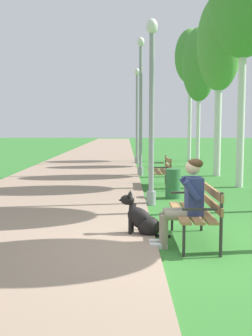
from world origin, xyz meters
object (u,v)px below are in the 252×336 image
(birch_tree_sixth, at_px, (189,58))
(litter_bin, at_px, (172,184))
(birch_tree_fourth, at_px, (218,45))
(park_bench_mid, at_px, (160,169))
(birch_tree_third, at_px, (242,4))
(birch_tree_fifth, at_px, (198,65))
(lamp_post_near, at_px, (150,110))
(dog_black, at_px, (141,220))
(park_bench_near, at_px, (197,208))
(lamp_post_mid, at_px, (139,105))
(lamp_post_far, at_px, (136,115))
(person_seated_on_near_bench, at_px, (185,199))

(birch_tree_sixth, xyz_separation_m, litter_bin, (-2.03, -10.92, -4.70))
(birch_tree_fourth, bearing_deg, park_bench_mid, -127.89)
(birch_tree_third, relative_size, birch_tree_fifth, 1.11)
(birch_tree_third, bearing_deg, lamp_post_near, -134.56)
(birch_tree_fourth, bearing_deg, dog_black, -109.89)
(park_bench_near, relative_size, birch_tree_fourth, 0.25)
(park_bench_near, bearing_deg, lamp_post_mid, 93.71)
(lamp_post_far, height_order, litter_bin, lamp_post_far)
(birch_tree_fourth, bearing_deg, birch_tree_fifth, 91.05)
(birch_tree_fifth, relative_size, litter_bin, 8.37)
(litter_bin, bearing_deg, park_bench_mid, 93.90)
(dog_black, xyz_separation_m, birch_tree_sixth, (2.89, 14.38, 4.79))
(lamp_post_mid, bearing_deg, birch_tree_sixth, 67.13)
(person_seated_on_near_bench, bearing_deg, lamp_post_near, 95.37)
(lamp_post_near, height_order, lamp_post_mid, lamp_post_mid)
(birch_tree_fifth, bearing_deg, litter_bin, -103.72)
(park_bench_near, xyz_separation_m, person_seated_on_near_bench, (-0.21, -0.21, 0.17))
(lamp_post_far, distance_m, birch_tree_third, 8.42)
(lamp_post_far, relative_size, birch_tree_third, 0.66)
(person_seated_on_near_bench, height_order, birch_tree_sixth, birch_tree_sixth)
(park_bench_near, bearing_deg, lamp_post_far, 92.39)
(birch_tree_third, bearing_deg, park_bench_near, -110.77)
(dog_black, xyz_separation_m, birch_tree_fifth, (2.83, 11.51, 4.02))
(dog_black, distance_m, birch_tree_fifth, 12.52)
(dog_black, relative_size, birch_tree_sixth, 0.13)
(birch_tree_fourth, bearing_deg, birch_tree_sixth, 89.99)
(birch_tree_fourth, xyz_separation_m, litter_bin, (-2.03, -4.54, -4.09))
(lamp_post_near, relative_size, litter_bin, 5.63)
(lamp_post_near, bearing_deg, lamp_post_far, 90.24)
(lamp_post_mid, xyz_separation_m, litter_bin, (0.61, -4.65, -2.09))
(birch_tree_third, bearing_deg, birch_tree_fourth, 90.96)
(lamp_post_far, height_order, birch_tree_third, birch_tree_third)
(lamp_post_far, relative_size, birch_tree_fifth, 0.74)
(dog_black, relative_size, lamp_post_near, 0.21)
(park_bench_mid, bearing_deg, lamp_post_far, 93.72)
(park_bench_mid, relative_size, birch_tree_fourth, 0.25)
(lamp_post_mid, distance_m, birch_tree_third, 4.65)
(lamp_post_near, xyz_separation_m, birch_tree_sixth, (2.60, 11.77, 3.01))
(birch_tree_third, distance_m, birch_tree_fourth, 2.76)
(park_bench_near, xyz_separation_m, birch_tree_sixth, (2.10, 14.73, 4.54))
(park_bench_mid, xyz_separation_m, lamp_post_mid, (-0.49, 2.87, 1.93))
(park_bench_near, bearing_deg, litter_bin, 89.03)
(dog_black, xyz_separation_m, lamp_post_far, (0.25, 12.78, 1.98))
(litter_bin, bearing_deg, birch_tree_third, 41.45)
(park_bench_near, distance_m, litter_bin, 3.81)
(park_bench_mid, height_order, lamp_post_mid, lamp_post_mid)
(park_bench_mid, xyz_separation_m, lamp_post_far, (-0.49, 7.55, 1.73))
(birch_tree_fifth, xyz_separation_m, birch_tree_sixth, (0.07, 2.86, 0.78))
(park_bench_near, xyz_separation_m, lamp_post_mid, (-0.55, 8.46, 1.93))
(lamp_post_mid, xyz_separation_m, birch_tree_sixth, (2.64, 6.27, 2.62))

